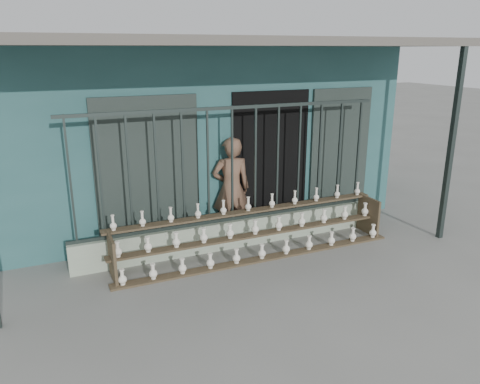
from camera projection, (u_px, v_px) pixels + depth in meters
name	position (u px, v px, depth m)	size (l,w,h in m)	color
ground	(269.00, 281.00, 6.41)	(60.00, 60.00, 0.00)	slate
workshop_building	(178.00, 121.00, 9.65)	(7.40, 6.60, 3.21)	#2B5A5B
parapet_wall	(233.00, 233.00, 7.49)	(5.00, 0.20, 0.45)	#A9B99F
security_fence	(232.00, 165.00, 7.16)	(5.00, 0.04, 1.80)	#283330
shelf_rack	(255.00, 232.00, 7.16)	(4.50, 0.68, 0.85)	brown
elderly_woman	(231.00, 189.00, 7.66)	(0.63, 0.41, 1.72)	brown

